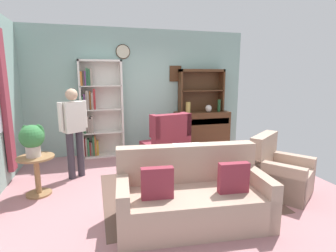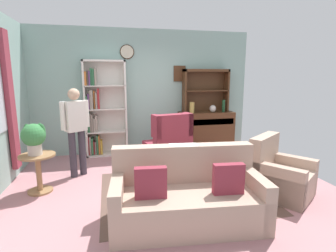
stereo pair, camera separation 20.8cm
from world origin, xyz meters
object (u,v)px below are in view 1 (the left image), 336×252
bottle_wine (219,106)px  armchair_floral (279,174)px  bookshelf (98,111)px  plant_stand (37,171)px  vase_tall (188,108)px  potted_plant_large (32,138)px  person_reading (74,127)px  couch_floral (192,197)px  sideboard (202,129)px  wingback_chair (167,146)px  vase_round (208,108)px  sideboard_hutch (201,85)px

bottle_wine → armchair_floral: (-0.21, -2.49, -0.78)m
bookshelf → armchair_floral: bearing=-45.7°
bookshelf → armchair_floral: bookshelf is taller
armchair_floral → plant_stand: armchair_floral is taller
vase_tall → potted_plant_large: (-2.98, -1.59, -0.17)m
armchair_floral → person_reading: size_ratio=0.69×
plant_stand → couch_floral: bearing=-33.6°
vase_tall → person_reading: person_reading is taller
sideboard → wingback_chair: 1.40m
sideboard → wingback_chair: bearing=-143.4°
wingback_chair → sideboard: bearing=36.6°
wingback_chair → vase_round: bearing=31.5°
sideboard → armchair_floral: sideboard is taller
armchair_floral → person_reading: 3.43m
potted_plant_large → person_reading: size_ratio=0.30×
armchair_floral → wingback_chair: 2.18m
sideboard → vase_tall: 0.67m
vase_tall → bottle_wine: 0.78m
couch_floral → person_reading: bearing=127.5°
couch_floral → armchair_floral: size_ratio=1.75×
sideboard_hutch → couch_floral: sideboard_hutch is taller
sideboard_hutch → person_reading: bearing=-157.3°
couch_floral → person_reading: person_reading is taller
couch_floral → plant_stand: size_ratio=3.12×
bottle_wine → armchair_floral: bottle_wine is taller
bottle_wine → wingback_chair: 1.81m
bottle_wine → potted_plant_large: bottle_wine is taller
couch_floral → plant_stand: bearing=146.4°
armchair_floral → potted_plant_large: bearing=165.7°
couch_floral → sideboard_hutch: bearing=65.8°
vase_round → potted_plant_large: size_ratio=0.36×
vase_tall → plant_stand: size_ratio=0.42×
bookshelf → wingback_chair: size_ratio=2.00×
sideboard_hutch → person_reading: (-2.84, -1.19, -0.65)m
sideboard → sideboard_hutch: 1.06m
bookshelf → bottle_wine: 2.81m
armchair_floral → potted_plant_large: (-3.56, 0.91, 0.59)m
couch_floral → armchair_floral: (1.57, 0.40, -0.02)m
plant_stand → vase_tall: bearing=28.2°
bottle_wine → plant_stand: 4.12m
person_reading → wingback_chair: bearing=8.2°
sideboard_hutch → couch_floral: 3.61m
vase_tall → couch_floral: size_ratio=0.13×
bookshelf → wingback_chair: 1.71m
vase_tall → wingback_chair: vase_tall is taller
sideboard → vase_tall: bearing=-168.4°
sideboard → potted_plant_large: bearing=-153.7°
potted_plant_large → person_reading: (0.53, 0.59, 0.03)m
vase_tall → plant_stand: 3.43m
vase_round → person_reading: person_reading is taller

